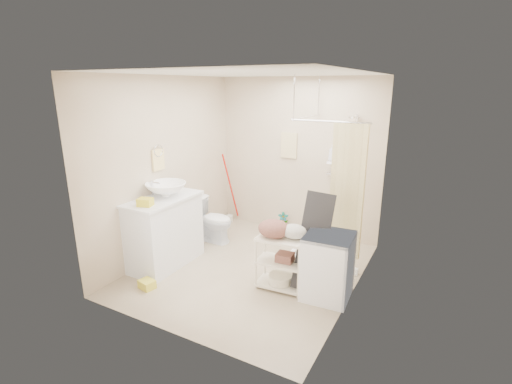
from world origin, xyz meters
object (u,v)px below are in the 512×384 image
vanity (164,231)px  toilet (212,220)px  washing_machine (328,266)px  laundry_rack (281,258)px

vanity → toilet: (0.12, 1.00, -0.13)m
vanity → washing_machine: size_ratio=1.41×
washing_machine → vanity: bearing=-176.8°
toilet → washing_machine: bearing=-106.9°
vanity → washing_machine: bearing=6.2°
laundry_rack → toilet: bearing=148.4°
vanity → laundry_rack: size_ratio=1.37×
toilet → vanity: bearing=174.6°
toilet → washing_machine: (2.18, -0.72, 0.04)m
toilet → washing_machine: size_ratio=0.91×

